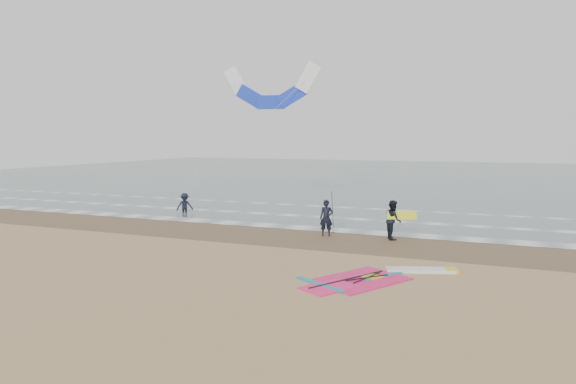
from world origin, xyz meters
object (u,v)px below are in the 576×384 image
at_px(windsurf_rig, 378,277).
at_px(surf_kite, 271,91).
at_px(person_standing, 326,218).
at_px(person_wading, 185,200).
at_px(person_walking, 393,220).

bearing_deg(windsurf_rig, surf_kite, 125.83).
bearing_deg(person_standing, person_wading, 147.08).
bearing_deg(windsurf_rig, person_standing, 120.93).
bearing_deg(surf_kite, person_wading, -140.79).
bearing_deg(person_walking, person_standing, 75.27).
bearing_deg(windsurf_rig, person_walking, 96.40).
relative_size(windsurf_rig, person_walking, 2.77).
distance_m(person_walking, surf_kite, 13.23).
bearing_deg(person_standing, surf_kite, 117.08).
bearing_deg(person_wading, surf_kite, -4.82).
relative_size(person_standing, surf_kite, 0.21).
xyz_separation_m(person_standing, person_walking, (3.05, 0.41, 0.04)).
bearing_deg(surf_kite, windsurf_rig, -54.17).
bearing_deg(person_wading, person_standing, -64.39).
relative_size(windsurf_rig, person_standing, 2.90).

